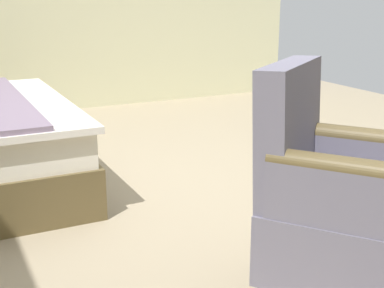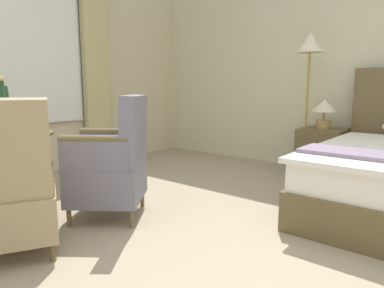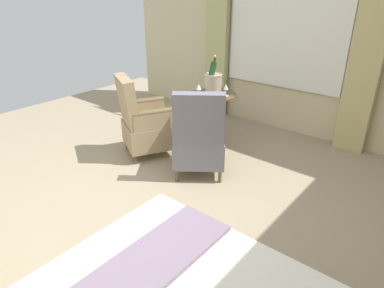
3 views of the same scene
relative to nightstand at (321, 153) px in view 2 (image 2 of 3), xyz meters
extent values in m
plane|color=tan|center=(0.32, -2.34, -0.28)|extent=(7.50, 7.50, 0.00)
cube|color=beige|center=(0.32, 0.40, 1.26)|extent=(6.12, 0.12, 3.08)
cube|color=beige|center=(-2.73, -2.34, 1.26)|extent=(0.12, 5.47, 3.08)
cube|color=white|center=(-2.65, -2.34, 1.20)|extent=(0.02, 1.75, 1.74)
cube|color=white|center=(-2.62, -2.34, 1.20)|extent=(0.02, 1.66, 1.71)
cube|color=tan|center=(-2.57, -1.29, 1.17)|extent=(0.10, 0.36, 2.91)
cube|color=brown|center=(0.00, 0.00, 0.00)|extent=(0.50, 0.46, 0.57)
sphere|color=olive|center=(0.26, 0.00, 0.13)|extent=(0.02, 0.02, 0.02)
cylinder|color=olive|center=(0.00, 0.00, 0.34)|extent=(0.17, 0.17, 0.10)
cylinder|color=olive|center=(0.00, 0.00, 0.44)|extent=(0.02, 0.02, 0.10)
cone|color=beige|center=(0.00, 0.00, 0.56)|extent=(0.29, 0.29, 0.14)
cylinder|color=#A2823C|center=(-0.19, -0.05, -0.27)|extent=(0.28, 0.28, 0.03)
cylinder|color=#A2823C|center=(-0.19, -0.05, 0.45)|extent=(0.03, 0.03, 1.42)
cone|color=beige|center=(-0.19, -0.05, 1.28)|extent=(0.31, 0.31, 0.23)
cylinder|color=brown|center=(-1.64, -2.79, -0.27)|extent=(0.37, 0.37, 0.03)
cylinder|color=brown|center=(-1.64, -2.79, 0.04)|extent=(0.07, 0.07, 0.65)
cylinder|color=brown|center=(-1.64, -2.79, 0.37)|extent=(0.62, 0.62, 0.02)
cylinder|color=#C1B0A1|center=(-1.71, -2.83, 0.50)|extent=(0.22, 0.22, 0.23)
torus|color=#C1B0A1|center=(-1.71, -2.83, 0.61)|extent=(0.23, 0.23, 0.02)
cylinder|color=white|center=(-1.71, -2.83, 0.59)|extent=(0.19, 0.19, 0.03)
cylinder|color=#1E4723|center=(-1.68, -2.83, 0.64)|extent=(0.14, 0.08, 0.28)
cylinder|color=#193D1E|center=(-1.73, -2.82, 0.80)|extent=(0.05, 0.03, 0.08)
sphere|color=gold|center=(-1.73, -2.82, 0.83)|extent=(0.04, 0.04, 0.04)
cylinder|color=white|center=(-1.49, -2.89, 0.39)|extent=(0.06, 0.06, 0.01)
cylinder|color=white|center=(-1.49, -2.89, 0.42)|extent=(0.01, 0.01, 0.06)
cone|color=white|center=(-1.49, -2.89, 0.49)|extent=(0.07, 0.07, 0.07)
cylinder|color=white|center=(-1.66, -2.60, 0.39)|extent=(0.07, 0.07, 0.01)
cylinder|color=white|center=(-1.66, -2.60, 0.43)|extent=(0.01, 0.01, 0.08)
cone|color=white|center=(-1.66, -2.60, 0.50)|extent=(0.06, 0.06, 0.07)
cylinder|color=brown|center=(-1.23, -2.37, -0.21)|extent=(0.04, 0.04, 0.14)
cylinder|color=brown|center=(-0.95, -2.74, -0.21)|extent=(0.04, 0.04, 0.14)
cylinder|color=brown|center=(-0.86, -2.08, -0.21)|extent=(0.04, 0.04, 0.14)
cylinder|color=brown|center=(-0.58, -2.45, -0.21)|extent=(0.04, 0.04, 0.14)
cube|color=slate|center=(-0.90, -2.41, 0.01)|extent=(0.77, 0.77, 0.29)
cube|color=slate|center=(-0.72, -2.27, 0.43)|extent=(0.42, 0.50, 0.55)
cube|color=slate|center=(-1.05, -2.25, 0.26)|extent=(0.46, 0.38, 0.22)
cylinder|color=brown|center=(-1.05, -2.25, 0.38)|extent=(0.46, 0.38, 0.09)
cube|color=slate|center=(-0.79, -2.60, 0.26)|extent=(0.46, 0.38, 0.22)
cylinder|color=brown|center=(-0.79, -2.60, 0.38)|extent=(0.46, 0.38, 0.09)
cylinder|color=brown|center=(-0.98, -2.87, -0.23)|extent=(0.04, 0.04, 0.11)
cylinder|color=brown|center=(-0.56, -3.09, -0.23)|extent=(0.04, 0.04, 0.11)
cube|color=tan|center=(-0.87, -3.18, -0.03)|extent=(0.74, 0.74, 0.29)
cube|color=tan|center=(-0.67, -3.29, 0.41)|extent=(0.40, 0.54, 0.59)
cube|color=tan|center=(-0.79, -2.98, 0.22)|extent=(0.49, 0.32, 0.20)
cylinder|color=brown|center=(-0.79, -2.98, 0.32)|extent=(0.49, 0.32, 0.09)
camera|label=1|loc=(-2.41, -1.01, 0.97)|focal=50.00mm
camera|label=2|loc=(1.33, -4.06, 0.76)|focal=32.00mm
camera|label=3|loc=(1.77, -0.30, 1.66)|focal=32.00mm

